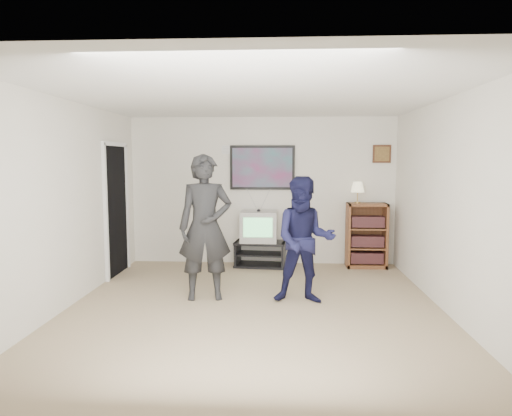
# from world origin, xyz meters

# --- Properties ---
(room_shell) EXTENTS (4.51, 5.00, 2.51)m
(room_shell) POSITION_xyz_m (0.00, 0.35, 1.25)
(room_shell) COLOR #816D52
(room_shell) RESTS_ON ground
(media_stand) EXTENTS (0.89, 0.55, 0.42)m
(media_stand) POSITION_xyz_m (-0.02, 2.23, 0.21)
(media_stand) COLOR black
(media_stand) RESTS_ON room_shell
(crt_television) EXTENTS (0.60, 0.51, 0.51)m
(crt_television) POSITION_xyz_m (-0.05, 2.23, 0.68)
(crt_television) COLOR #A7A7A2
(crt_television) RESTS_ON media_stand
(bookshelf) EXTENTS (0.65, 0.37, 1.07)m
(bookshelf) POSITION_xyz_m (1.74, 2.28, 0.53)
(bookshelf) COLOR #553319
(bookshelf) RESTS_ON room_shell
(table_lamp) EXTENTS (0.22, 0.22, 0.36)m
(table_lamp) POSITION_xyz_m (1.58, 2.29, 1.25)
(table_lamp) COLOR beige
(table_lamp) RESTS_ON bookshelf
(person_tall) EXTENTS (0.74, 0.56, 1.85)m
(person_tall) POSITION_xyz_m (-0.64, 0.41, 0.93)
(person_tall) COLOR black
(person_tall) RESTS_ON room_shell
(person_short) EXTENTS (0.79, 0.62, 1.58)m
(person_short) POSITION_xyz_m (0.61, 0.32, 0.79)
(person_short) COLOR black
(person_short) RESTS_ON room_shell
(controller_left) EXTENTS (0.07, 0.12, 0.03)m
(controller_left) POSITION_xyz_m (-0.64, 0.64, 1.20)
(controller_left) COLOR white
(controller_left) RESTS_ON person_tall
(controller_right) EXTENTS (0.07, 0.12, 0.03)m
(controller_right) POSITION_xyz_m (0.66, 0.59, 1.00)
(controller_right) COLOR white
(controller_right) RESTS_ON person_short
(poster) EXTENTS (1.10, 0.03, 0.75)m
(poster) POSITION_xyz_m (0.00, 2.48, 1.65)
(poster) COLOR black
(poster) RESTS_ON room_shell
(air_vent) EXTENTS (0.28, 0.02, 0.14)m
(air_vent) POSITION_xyz_m (-0.55, 2.48, 1.95)
(air_vent) COLOR white
(air_vent) RESTS_ON room_shell
(small_picture) EXTENTS (0.30, 0.03, 0.30)m
(small_picture) POSITION_xyz_m (2.00, 2.48, 1.88)
(small_picture) COLOR #3C2313
(small_picture) RESTS_ON room_shell
(doorway) EXTENTS (0.03, 0.85, 2.00)m
(doorway) POSITION_xyz_m (-2.23, 1.60, 1.00)
(doorway) COLOR black
(doorway) RESTS_ON room_shell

